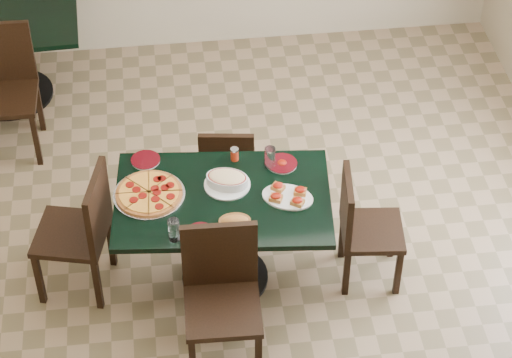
{
  "coord_description": "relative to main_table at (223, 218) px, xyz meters",
  "views": [
    {
      "loc": [
        -0.4,
        -4.47,
        5.01
      ],
      "look_at": [
        0.14,
        0.0,
        0.86
      ],
      "focal_mm": 70.0,
      "sensor_mm": 36.0,
      "label": 1
    }
  ],
  "objects": [
    {
      "name": "chair_near",
      "position": [
        -0.07,
        -0.56,
        -0.03
      ],
      "size": [
        0.46,
        0.46,
        0.96
      ],
      "rotation": [
        0.0,
        0.0,
        -0.03
      ],
      "color": "black",
      "rests_on": "floor"
    },
    {
      "name": "water_glass_a",
      "position": [
        0.33,
        0.25,
        0.26
      ],
      "size": [
        0.07,
        0.07,
        0.15
      ],
      "primitive_type": "cylinder",
      "color": "white",
      "rests_on": "main_table"
    },
    {
      "name": "bread_basket",
      "position": [
        0.05,
        -0.27,
        0.22
      ],
      "size": [
        0.2,
        0.14,
        0.09
      ],
      "rotation": [
        0.0,
        0.0,
        -0.04
      ],
      "color": "brown",
      "rests_on": "main_table"
    },
    {
      "name": "side_plate_far_r",
      "position": [
        0.41,
        0.26,
        0.19
      ],
      "size": [
        0.2,
        0.2,
        0.03
      ],
      "rotation": [
        0.0,
        0.0,
        0.21
      ],
      "color": "silver",
      "rests_on": "main_table"
    },
    {
      "name": "pepper_shaker",
      "position": [
        0.11,
        0.34,
        0.23
      ],
      "size": [
        0.05,
        0.05,
        0.09
      ],
      "color": "#B43313",
      "rests_on": "main_table"
    },
    {
      "name": "side_plate_far_l",
      "position": [
        -0.46,
        0.4,
        0.19
      ],
      "size": [
        0.19,
        0.19,
        0.02
      ],
      "rotation": [
        0.0,
        0.0,
        -0.38
      ],
      "color": "silver",
      "rests_on": "main_table"
    },
    {
      "name": "water_glass_b",
      "position": [
        -0.32,
        -0.32,
        0.26
      ],
      "size": [
        0.07,
        0.07,
        0.15
      ],
      "primitive_type": "cylinder",
      "color": "white",
      "rests_on": "main_table"
    },
    {
      "name": "chair_left",
      "position": [
        -0.88,
        0.06,
        -0.04
      ],
      "size": [
        0.54,
        0.54,
        0.95
      ],
      "rotation": [
        0.0,
        0.0,
        -1.81
      ],
      "color": "black",
      "rests_on": "floor"
    },
    {
      "name": "back_table",
      "position": [
        -1.53,
        2.19,
        -0.04
      ],
      "size": [
        1.26,
        0.94,
        0.75
      ],
      "rotation": [
        0.0,
        0.0,
        0.04
      ],
      "color": "black",
      "rests_on": "floor"
    },
    {
      "name": "lasagna_casserole",
      "position": [
        0.04,
        0.1,
        0.23
      ],
      "size": [
        0.3,
        0.29,
        0.09
      ],
      "rotation": [
        0.0,
        0.0,
        -0.32
      ],
      "color": "silver",
      "rests_on": "main_table"
    },
    {
      "name": "main_table",
      "position": [
        0.0,
        0.0,
        0.0
      ],
      "size": [
        1.41,
        0.98,
        0.75
      ],
      "rotation": [
        0.0,
        0.0,
        -0.1
      ],
      "color": "black",
      "rests_on": "floor"
    },
    {
      "name": "bruschetta_platter",
      "position": [
        0.4,
        -0.06,
        0.21
      ],
      "size": [
        0.39,
        0.34,
        0.05
      ],
      "rotation": [
        0.0,
        0.0,
        -0.43
      ],
      "color": "silver",
      "rests_on": "main_table"
    },
    {
      "name": "back_chair_near",
      "position": [
        -1.47,
        1.62,
        -0.0
      ],
      "size": [
        0.47,
        0.47,
        1.0
      ],
      "rotation": [
        0.0,
        0.0,
        -0.02
      ],
      "color": "black",
      "rests_on": "floor"
    },
    {
      "name": "napkin_setting",
      "position": [
        -0.21,
        -0.33,
        0.18
      ],
      "size": [
        0.16,
        0.16,
        0.01
      ],
      "rotation": [
        0.0,
        0.0,
        -0.06
      ],
      "color": "white",
      "rests_on": "main_table"
    },
    {
      "name": "pepperoni_pizza",
      "position": [
        -0.45,
        0.07,
        0.2
      ],
      "size": [
        0.45,
        0.45,
        0.04
      ],
      "rotation": [
        0.0,
        0.0,
        -0.05
      ],
      "color": "silver",
      "rests_on": "main_table"
    },
    {
      "name": "floor",
      "position": [
        0.07,
        0.02,
        -0.57
      ],
      "size": [
        5.5,
        5.5,
        0.0
      ],
      "primitive_type": "plane",
      "color": "#7E6549",
      "rests_on": "ground"
    },
    {
      "name": "chair_far",
      "position": [
        0.09,
        0.63,
        -0.13
      ],
      "size": [
        0.42,
        0.42,
        0.79
      ],
      "rotation": [
        0.0,
        0.0,
        3.01
      ],
      "color": "black",
      "rests_on": "floor"
    },
    {
      "name": "chair_right",
      "position": [
        0.88,
        -0.07,
        -0.1
      ],
      "size": [
        0.44,
        0.44,
        0.85
      ],
      "rotation": [
        0.0,
        0.0,
        1.47
      ],
      "color": "black",
      "rests_on": "floor"
    },
    {
      "name": "side_plate_near",
      "position": [
        -0.16,
        -0.3,
        0.19
      ],
      "size": [
        0.17,
        0.17,
        0.02
      ],
      "rotation": [
        0.0,
        0.0,
        0.01
      ],
      "color": "silver",
      "rests_on": "main_table"
    }
  ]
}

